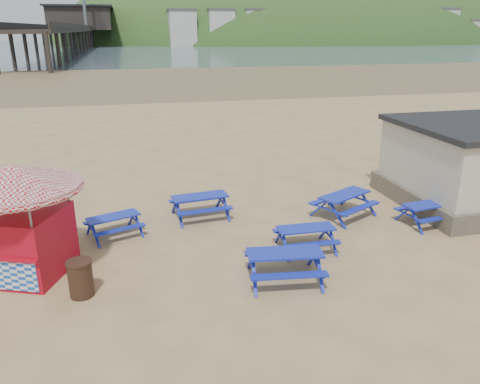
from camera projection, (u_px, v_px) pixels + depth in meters
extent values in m
plane|color=tan|center=(236.00, 237.00, 15.31)|extent=(400.00, 400.00, 0.00)
plane|color=olive|center=(148.00, 77.00, 65.81)|extent=(400.00, 400.00, 0.00)
plane|color=#4C5F6C|center=(132.00, 47.00, 171.40)|extent=(400.00, 400.00, 0.00)
cube|color=#141EA8|center=(113.00, 217.00, 15.17)|extent=(1.79, 1.17, 0.05)
cube|color=#141EA8|center=(108.00, 218.00, 15.69)|extent=(1.64, 0.78, 0.05)
cube|color=#141EA8|center=(120.00, 230.00, 14.82)|extent=(1.64, 0.78, 0.05)
cube|color=#141EA8|center=(200.00, 196.00, 16.64)|extent=(2.04, 0.99, 0.05)
cube|color=#141EA8|center=(195.00, 198.00, 17.32)|extent=(1.98, 0.50, 0.05)
cube|color=#141EA8|center=(205.00, 211.00, 16.16)|extent=(1.98, 0.50, 0.05)
cube|color=#141EA8|center=(345.00, 195.00, 16.73)|extent=(2.17, 1.63, 0.06)
cube|color=#141EA8|center=(329.00, 198.00, 17.32)|extent=(1.94, 1.18, 0.06)
cube|color=#141EA8|center=(360.00, 208.00, 16.35)|extent=(1.94, 1.18, 0.06)
cube|color=#141EA8|center=(306.00, 228.00, 14.21)|extent=(1.75, 0.71, 0.05)
cube|color=#141EA8|center=(299.00, 229.00, 14.84)|extent=(1.74, 0.28, 0.05)
cube|color=#141EA8|center=(312.00, 244.00, 13.77)|extent=(1.74, 0.28, 0.05)
cube|color=#141EA8|center=(285.00, 253.00, 12.40)|extent=(2.09, 1.03, 0.06)
cube|color=#141EA8|center=(280.00, 252.00, 13.14)|extent=(2.03, 0.54, 0.06)
cube|color=#141EA8|center=(290.00, 276.00, 11.88)|extent=(2.03, 0.54, 0.06)
cube|color=#141EA8|center=(429.00, 204.00, 16.09)|extent=(1.86, 0.93, 0.05)
cube|color=#141EA8|center=(416.00, 206.00, 16.70)|extent=(1.80, 0.48, 0.05)
cube|color=#141EA8|center=(441.00, 218.00, 15.66)|extent=(1.80, 0.48, 0.05)
cube|color=#AACF12|center=(35.00, 234.00, 13.95)|extent=(1.67, 0.77, 0.04)
cube|color=#AACF12|center=(41.00, 234.00, 14.54)|extent=(1.63, 0.37, 0.04)
cube|color=#AACF12|center=(31.00, 249.00, 13.53)|extent=(1.63, 0.37, 0.04)
cube|color=#AC091D|center=(25.00, 243.00, 12.73)|extent=(2.65, 2.65, 1.85)
cube|color=#AC091D|center=(0.00, 259.00, 11.72)|extent=(1.92, 0.85, 0.07)
cube|color=#194CB2|center=(3.00, 275.00, 11.90)|extent=(1.73, 0.73, 0.83)
cone|color=silver|center=(13.00, 176.00, 12.11)|extent=(4.58, 4.58, 0.65)
cylinder|color=silver|center=(15.00, 188.00, 12.21)|extent=(4.45, 4.45, 0.17)
cylinder|color=#362316|center=(81.00, 279.00, 11.79)|extent=(0.61, 0.61, 0.93)
cylinder|color=#362316|center=(78.00, 262.00, 11.63)|extent=(0.66, 0.66, 0.04)
cube|color=black|center=(80.00, 30.00, 170.07)|extent=(9.00, 220.00, 0.60)
cube|color=black|center=(81.00, 19.00, 178.85)|extent=(22.00, 30.00, 8.00)
cube|color=black|center=(80.00, 7.00, 177.43)|extent=(24.00, 32.00, 0.60)
ellipsoid|color=#2D4C1E|center=(304.00, 61.00, 249.51)|extent=(264.00, 144.00, 108.00)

